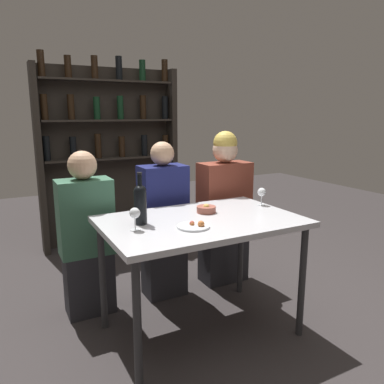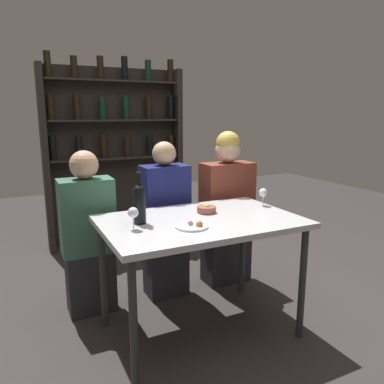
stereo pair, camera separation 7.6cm
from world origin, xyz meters
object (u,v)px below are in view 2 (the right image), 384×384
(wine_glass_0, at_px, (133,214))
(seated_person_left, at_px, (88,238))
(seated_person_center, at_px, (165,225))
(wine_glass_1, at_px, (263,193))
(snack_bowl, at_px, (206,209))
(seated_person_right, at_px, (227,211))
(wine_bottle, at_px, (139,202))
(food_plate_0, at_px, (192,226))

(wine_glass_0, height_order, seated_person_left, seated_person_left)
(seated_person_center, bearing_deg, wine_glass_1, -40.79)
(seated_person_center, bearing_deg, snack_bowl, -77.07)
(wine_glass_1, relative_size, seated_person_left, 0.11)
(wine_glass_1, bearing_deg, seated_person_right, 90.37)
(wine_glass_0, xyz_separation_m, wine_glass_1, (1.00, 0.14, -0.00))
(wine_bottle, height_order, seated_person_right, seated_person_right)
(wine_bottle, distance_m, seated_person_right, 1.11)
(food_plate_0, distance_m, seated_person_center, 0.77)
(snack_bowl, bearing_deg, food_plate_0, -131.80)
(wine_glass_1, relative_size, seated_person_right, 0.10)
(food_plate_0, xyz_separation_m, seated_person_center, (0.12, 0.74, -0.21))
(seated_person_center, bearing_deg, seated_person_right, 0.00)
(wine_glass_1, xyz_separation_m, seated_person_left, (-1.15, 0.49, -0.31))
(wine_glass_1, distance_m, seated_person_center, 0.80)
(food_plate_0, bearing_deg, seated_person_right, 47.22)
(seated_person_left, bearing_deg, wine_glass_0, -76.78)
(food_plate_0, height_order, seated_person_center, seated_person_center)
(food_plate_0, distance_m, snack_bowl, 0.35)
(wine_glass_0, distance_m, seated_person_left, 0.72)
(food_plate_0, distance_m, seated_person_right, 1.02)
(wine_bottle, distance_m, wine_glass_0, 0.13)
(seated_person_right, bearing_deg, wine_glass_1, -89.63)
(wine_glass_0, relative_size, seated_person_right, 0.10)
(wine_bottle, height_order, wine_glass_1, wine_bottle)
(food_plate_0, relative_size, snack_bowl, 1.51)
(snack_bowl, relative_size, seated_person_center, 0.10)
(wine_glass_0, xyz_separation_m, food_plate_0, (0.32, -0.11, -0.09))
(wine_bottle, bearing_deg, seated_person_center, 54.93)
(food_plate_0, height_order, seated_person_right, seated_person_right)
(wine_bottle, xyz_separation_m, seated_person_right, (0.93, 0.52, -0.29))
(seated_person_left, distance_m, seated_person_center, 0.59)
(seated_person_right, bearing_deg, seated_person_left, -180.00)
(seated_person_left, bearing_deg, wine_bottle, -67.44)
(seated_person_right, bearing_deg, snack_bowl, -133.29)
(wine_glass_1, distance_m, snack_bowl, 0.46)
(wine_glass_0, distance_m, snack_bowl, 0.57)
(food_plate_0, bearing_deg, wine_bottle, 139.70)
(wine_glass_1, relative_size, food_plate_0, 0.66)
(snack_bowl, xyz_separation_m, seated_person_left, (-0.70, 0.48, -0.24))
(wine_bottle, distance_m, seated_person_left, 0.67)
(snack_bowl, bearing_deg, seated_person_center, 102.93)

